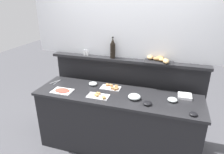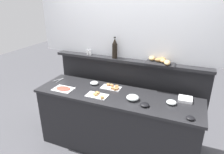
{
  "view_description": "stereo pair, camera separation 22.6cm",
  "coord_description": "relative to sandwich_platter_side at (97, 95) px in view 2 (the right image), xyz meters",
  "views": [
    {
      "loc": [
        0.67,
        -2.32,
        2.15
      ],
      "look_at": [
        -0.1,
        0.1,
        1.11
      ],
      "focal_mm": 32.11,
      "sensor_mm": 36.0,
      "label": 1
    },
    {
      "loc": [
        0.88,
        -2.24,
        2.15
      ],
      "look_at": [
        -0.1,
        0.1,
        1.11
      ],
      "focal_mm": 32.11,
      "sensor_mm": 36.0,
      "label": 2
    }
  ],
  "objects": [
    {
      "name": "serving_tongs",
      "position": [
        -0.79,
        0.24,
        -0.0
      ],
      "size": [
        0.09,
        0.19,
        0.01
      ],
      "color": "#B7BABF",
      "rests_on": "buffet_counter"
    },
    {
      "name": "upper_wall_panel",
      "position": [
        0.22,
        0.67,
        1.02
      ],
      "size": [
        2.96,
        0.08,
        1.32
      ],
      "primitive_type": "cube",
      "color": "white",
      "rests_on": "back_ledge_unit"
    },
    {
      "name": "buffet_counter",
      "position": [
        0.22,
        0.14,
        -0.46
      ],
      "size": [
        2.26,
        0.65,
        0.91
      ],
      "color": "black",
      "rests_on": "ground_plane"
    },
    {
      "name": "bread_basket",
      "position": [
        0.7,
        0.58,
        0.39
      ],
      "size": [
        0.4,
        0.28,
        0.08
      ],
      "color": "black",
      "rests_on": "back_ledge_unit"
    },
    {
      "name": "sandwich_platter_front",
      "position": [
        0.09,
        0.3,
        0.0
      ],
      "size": [
        0.28,
        0.16,
        0.04
      ],
      "color": "white",
      "rests_on": "buffet_counter"
    },
    {
      "name": "back_ledge_unit",
      "position": [
        0.22,
        0.64,
        -0.24
      ],
      "size": [
        2.36,
        0.22,
        1.28
      ],
      "color": "black",
      "rests_on": "ground_plane"
    },
    {
      "name": "salt_shaker",
      "position": [
        -0.44,
        0.57,
        0.41
      ],
      "size": [
        0.03,
        0.03,
        0.09
      ],
      "color": "white",
      "rests_on": "back_ledge_unit"
    },
    {
      "name": "glass_bowl_large",
      "position": [
        -0.21,
        0.31,
        0.01
      ],
      "size": [
        0.13,
        0.13,
        0.05
      ],
      "color": "silver",
      "rests_on": "buffet_counter"
    },
    {
      "name": "sandwich_platter_side",
      "position": [
        0.0,
        0.0,
        0.0
      ],
      "size": [
        0.29,
        0.17,
        0.04
      ],
      "color": "silver",
      "rests_on": "buffet_counter"
    },
    {
      "name": "wine_bottle_dark",
      "position": [
        0.02,
        0.56,
        0.51
      ],
      "size": [
        0.08,
        0.08,
        0.32
      ],
      "color": "black",
      "rests_on": "back_ledge_unit"
    },
    {
      "name": "napkin_stack",
      "position": [
        1.09,
        0.33,
        0.01
      ],
      "size": [
        0.18,
        0.18,
        0.03
      ],
      "primitive_type": "cube",
      "rotation": [
        0.0,
        0.0,
        0.04
      ],
      "color": "white",
      "rests_on": "buffet_counter"
    },
    {
      "name": "glass_bowl_small",
      "position": [
        0.46,
        0.08,
        0.02
      ],
      "size": [
        0.16,
        0.16,
        0.07
      ],
      "color": "silver",
      "rests_on": "buffet_counter"
    },
    {
      "name": "cold_cuts_platter",
      "position": [
        -0.54,
        -0.01,
        -0.0
      ],
      "size": [
        0.29,
        0.2,
        0.02
      ],
      "color": "white",
      "rests_on": "buffet_counter"
    },
    {
      "name": "condiment_bowl_cream",
      "position": [
        1.17,
        -0.09,
        0.01
      ],
      "size": [
        0.09,
        0.09,
        0.03
      ],
      "primitive_type": "ellipsoid",
      "color": "black",
      "rests_on": "buffet_counter"
    },
    {
      "name": "pepper_shaker",
      "position": [
        -0.39,
        0.57,
        0.41
      ],
      "size": [
        0.03,
        0.03,
        0.09
      ],
      "color": "white",
      "rests_on": "back_ledge_unit"
    },
    {
      "name": "glass_bowl_medium",
      "position": [
        0.94,
        0.16,
        0.01
      ],
      "size": [
        0.12,
        0.12,
        0.05
      ],
      "color": "silver",
      "rests_on": "buffet_counter"
    },
    {
      "name": "condiment_bowl_red",
      "position": [
        0.65,
        -0.01,
        0.01
      ],
      "size": [
        0.11,
        0.11,
        0.04
      ],
      "primitive_type": "ellipsoid",
      "color": "black",
      "rests_on": "buffet_counter"
    },
    {
      "name": "ground_plane",
      "position": [
        0.22,
        0.74,
        -0.92
      ],
      "size": [
        12.0,
        12.0,
        0.0
      ],
      "primitive_type": "plane",
      "color": "#4C4C51"
    }
  ]
}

